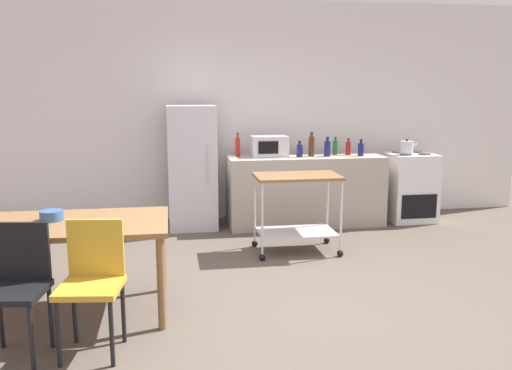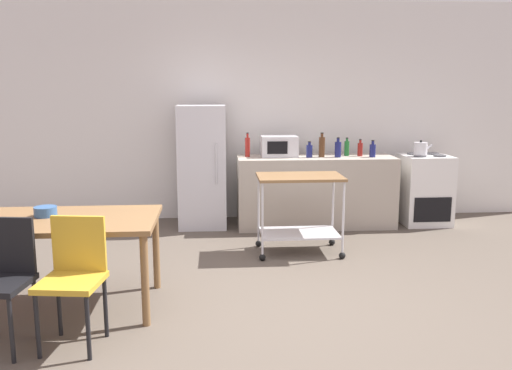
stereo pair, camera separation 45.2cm
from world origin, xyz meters
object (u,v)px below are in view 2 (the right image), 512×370
(bottle_soy_sauce, at_px, (322,147))
(bottle_olive_oil, at_px, (347,148))
(chair_mustard, at_px, (74,272))
(bottle_soda, at_px, (373,150))
(chair_black, at_px, (1,274))
(kitchen_cart, at_px, (300,201))
(bottle_hot_sauce, at_px, (309,151))
(bottle_sparkling_water, at_px, (360,149))
(stove_oven, at_px, (424,189))
(fruit_bowl, at_px, (45,211))
(refrigerator, at_px, (202,167))
(bottle_sesame_oil, at_px, (247,147))
(dining_table, at_px, (62,228))
(microwave, at_px, (279,146))
(kettle, at_px, (421,149))
(bottle_vinegar, at_px, (338,149))

(bottle_soy_sauce, relative_size, bottle_olive_oil, 1.32)
(chair_mustard, relative_size, bottle_soda, 4.14)
(bottle_soy_sauce, bearing_deg, chair_black, -132.34)
(chair_mustard, xyz_separation_m, kitchen_cart, (1.87, 1.97, 0.05))
(bottle_hot_sauce, xyz_separation_m, bottle_olive_oil, (0.51, 0.13, 0.02))
(chair_black, xyz_separation_m, bottle_sparkling_water, (3.32, 3.14, 0.47))
(chair_mustard, distance_m, bottle_hot_sauce, 3.77)
(stove_oven, xyz_separation_m, fruit_bowl, (-4.10, -2.42, 0.34))
(refrigerator, bearing_deg, bottle_sesame_oil, -2.75)
(refrigerator, height_order, fruit_bowl, refrigerator)
(bottle_olive_oil, distance_m, fruit_bowl, 3.93)
(dining_table, relative_size, kitchen_cart, 1.65)
(kitchen_cart, xyz_separation_m, microwave, (-0.08, 1.23, 0.46))
(bottle_sparkling_water, bearing_deg, bottle_sesame_oil, 178.06)
(bottle_sesame_oil, bearing_deg, kitchen_cart, -68.36)
(kitchen_cart, bearing_deg, refrigerator, 130.47)
(dining_table, height_order, fruit_bowl, fruit_bowl)
(microwave, distance_m, fruit_bowl, 3.31)
(microwave, xyz_separation_m, kettle, (1.80, -0.16, -0.03))
(bottle_sesame_oil, xyz_separation_m, microwave, (0.40, 0.01, 0.00))
(bottle_olive_oil, bearing_deg, dining_table, -138.92)
(kitchen_cart, xyz_separation_m, bottle_olive_oil, (0.80, 1.21, 0.43))
(bottle_olive_oil, bearing_deg, bottle_soda, -27.42)
(stove_oven, xyz_separation_m, bottle_soda, (-0.75, -0.11, 0.54))
(dining_table, bearing_deg, bottle_soda, 36.65)
(bottle_sparkling_water, bearing_deg, bottle_vinegar, -163.92)
(dining_table, xyz_separation_m, bottle_vinegar, (2.77, 2.41, 0.33))
(refrigerator, distance_m, kitchen_cart, 1.65)
(dining_table, xyz_separation_m, kettle, (3.84, 2.40, 0.33))
(chair_mustard, distance_m, stove_oven, 4.86)
(dining_table, distance_m, bottle_vinegar, 3.69)
(dining_table, height_order, bottle_sesame_oil, bottle_sesame_oil)
(chair_black, relative_size, bottle_hot_sauce, 4.38)
(stove_oven, xyz_separation_m, bottle_sesame_oil, (-2.32, 0.05, 0.58))
(stove_oven, relative_size, fruit_bowl, 5.14)
(chair_black, height_order, kettle, kettle)
(chair_mustard, bearing_deg, chair_black, -171.68)
(bottle_olive_oil, bearing_deg, bottle_sesame_oil, 179.64)
(stove_oven, height_order, bottle_soda, bottle_soda)
(chair_mustard, bearing_deg, bottle_olive_oil, 57.84)
(dining_table, distance_m, bottle_sparkling_water, 3.98)
(microwave, distance_m, bottle_hot_sauce, 0.40)
(dining_table, distance_m, bottle_hot_sauce, 3.42)
(stove_oven, bearing_deg, bottle_soy_sauce, -177.86)
(bottle_soda, bearing_deg, dining_table, -143.35)
(bottle_sparkling_water, bearing_deg, bottle_olive_oil, 166.03)
(stove_oven, xyz_separation_m, microwave, (-1.92, 0.06, 0.58))
(chair_mustard, bearing_deg, bottle_hot_sauce, 62.56)
(bottle_sesame_oil, xyz_separation_m, bottle_hot_sauce, (0.77, -0.13, -0.04))
(chair_mustard, distance_m, bottle_vinegar, 3.99)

